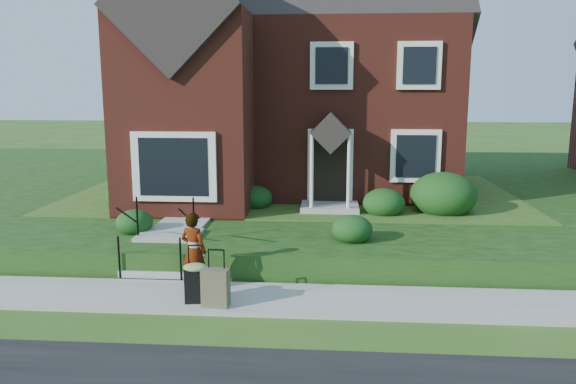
# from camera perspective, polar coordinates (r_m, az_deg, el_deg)

# --- Properties ---
(ground) EXTENTS (120.00, 120.00, 0.00)m
(ground) POSITION_cam_1_polar(r_m,az_deg,el_deg) (10.87, -2.32, -11.00)
(ground) COLOR #2D5119
(ground) RESTS_ON ground
(sidewalk) EXTENTS (60.00, 1.60, 0.08)m
(sidewalk) POSITION_cam_1_polar(r_m,az_deg,el_deg) (10.86, -2.32, -10.80)
(sidewalk) COLOR #9E9B93
(sidewalk) RESTS_ON ground
(terrace) EXTENTS (44.00, 20.00, 0.60)m
(terrace) POSITION_cam_1_polar(r_m,az_deg,el_deg) (21.45, 11.78, 0.37)
(terrace) COLOR #16320D
(terrace) RESTS_ON ground
(walkway) EXTENTS (1.20, 6.00, 0.06)m
(walkway) POSITION_cam_1_polar(r_m,az_deg,el_deg) (15.85, -9.26, -1.87)
(walkway) COLOR #9E9B93
(walkway) RESTS_ON terrace
(main_house) EXTENTS (10.40, 10.20, 9.40)m
(main_house) POSITION_cam_1_polar(r_m,az_deg,el_deg) (19.75, 0.25, 14.19)
(main_house) COLOR maroon
(main_house) RESTS_ON terrace
(front_steps) EXTENTS (1.40, 2.02, 1.50)m
(front_steps) POSITION_cam_1_polar(r_m,az_deg,el_deg) (12.93, -12.50, -5.50)
(front_steps) COLOR #9E9B93
(front_steps) RESTS_ON ground
(foundation_shrubs) EXTENTS (10.33, 4.44, 1.27)m
(foundation_shrubs) POSITION_cam_1_polar(r_m,az_deg,el_deg) (15.28, 4.61, -0.37)
(foundation_shrubs) COLOR black
(foundation_shrubs) RESTS_ON terrace
(woman) EXTENTS (0.66, 0.56, 1.55)m
(woman) POSITION_cam_1_polar(r_m,az_deg,el_deg) (11.15, -9.56, -5.93)
(woman) COLOR #999999
(woman) RESTS_ON sidewalk
(suitcase_black) EXTENTS (0.50, 0.43, 1.08)m
(suitcase_black) POSITION_cam_1_polar(r_m,az_deg,el_deg) (10.59, -9.36, -8.85)
(suitcase_black) COLOR black
(suitcase_black) RESTS_ON sidewalk
(suitcase_olive) EXTENTS (0.51, 0.32, 1.05)m
(suitcase_olive) POSITION_cam_1_polar(r_m,az_deg,el_deg) (10.37, -7.37, -9.60)
(suitcase_olive) COLOR brown
(suitcase_olive) RESTS_ON sidewalk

